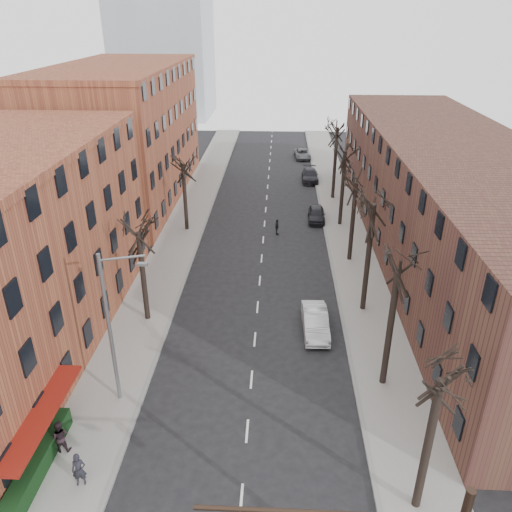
# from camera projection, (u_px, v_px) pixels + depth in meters

# --- Properties ---
(sidewalk_left) EXTENTS (4.00, 90.00, 0.15)m
(sidewalk_left) POSITION_uv_depth(u_px,v_px,m) (185.00, 225.00, 50.16)
(sidewalk_left) COLOR gray
(sidewalk_left) RESTS_ON ground
(sidewalk_right) EXTENTS (4.00, 90.00, 0.15)m
(sidewalk_right) POSITION_uv_depth(u_px,v_px,m) (345.00, 228.00, 49.48)
(sidewalk_right) COLOR gray
(sidewalk_right) RESTS_ON ground
(building_left_far) EXTENTS (12.00, 28.00, 14.00)m
(building_left_far) POSITION_uv_depth(u_px,v_px,m) (124.00, 136.00, 55.53)
(building_left_far) COLOR brown
(building_left_far) RESTS_ON ground
(building_right) EXTENTS (12.00, 50.00, 10.00)m
(building_right) POSITION_uv_depth(u_px,v_px,m) (450.00, 200.00, 42.49)
(building_right) COLOR #4E3024
(building_right) RESTS_ON ground
(awning_left) EXTENTS (1.20, 7.00, 0.15)m
(awning_left) POSITION_uv_depth(u_px,v_px,m) (52.00, 455.00, 24.24)
(awning_left) COLOR maroon
(awning_left) RESTS_ON ground
(hedge) EXTENTS (0.80, 6.00, 1.00)m
(hedge) POSITION_uv_depth(u_px,v_px,m) (38.00, 462.00, 23.06)
(hedge) COLOR black
(hedge) RESTS_ON sidewalk_left
(tree_right_a) EXTENTS (5.20, 5.20, 10.00)m
(tree_right_a) POSITION_uv_depth(u_px,v_px,m) (415.00, 506.00, 21.73)
(tree_right_a) COLOR black
(tree_right_a) RESTS_ON ground
(tree_right_b) EXTENTS (5.20, 5.20, 10.80)m
(tree_right_b) POSITION_uv_depth(u_px,v_px,m) (382.00, 384.00, 28.90)
(tree_right_b) COLOR black
(tree_right_b) RESTS_ON ground
(tree_right_c) EXTENTS (5.20, 5.20, 11.60)m
(tree_right_c) POSITION_uv_depth(u_px,v_px,m) (362.00, 310.00, 36.08)
(tree_right_c) COLOR black
(tree_right_c) RESTS_ON ground
(tree_right_d) EXTENTS (5.20, 5.20, 10.00)m
(tree_right_d) POSITION_uv_depth(u_px,v_px,m) (349.00, 260.00, 43.25)
(tree_right_d) COLOR black
(tree_right_d) RESTS_ON ground
(tree_right_e) EXTENTS (5.20, 5.20, 10.80)m
(tree_right_e) POSITION_uv_depth(u_px,v_px,m) (340.00, 225.00, 50.43)
(tree_right_e) COLOR black
(tree_right_e) RESTS_ON ground
(tree_right_f) EXTENTS (5.20, 5.20, 11.60)m
(tree_right_f) POSITION_uv_depth(u_px,v_px,m) (332.00, 199.00, 57.61)
(tree_right_f) COLOR black
(tree_right_f) RESTS_ON ground
(tree_left_a) EXTENTS (5.20, 5.20, 9.50)m
(tree_left_a) POSITION_uv_depth(u_px,v_px,m) (148.00, 319.00, 34.93)
(tree_left_a) COLOR black
(tree_left_a) RESTS_ON ground
(tree_left_b) EXTENTS (5.20, 5.20, 9.50)m
(tree_left_b) POSITION_uv_depth(u_px,v_px,m) (187.00, 230.00, 49.28)
(tree_left_b) COLOR black
(tree_left_b) RESTS_ON ground
(streetlight) EXTENTS (2.45, 0.22, 9.03)m
(streetlight) POSITION_uv_depth(u_px,v_px,m) (112.00, 324.00, 25.53)
(streetlight) COLOR slate
(streetlight) RESTS_ON ground
(silver_sedan) EXTENTS (1.76, 4.67, 1.52)m
(silver_sedan) POSITION_uv_depth(u_px,v_px,m) (315.00, 322.00, 33.31)
(silver_sedan) COLOR #BABCC2
(silver_sedan) RESTS_ON ground
(parked_car_near) EXTENTS (1.80, 4.24, 1.43)m
(parked_car_near) POSITION_uv_depth(u_px,v_px,m) (316.00, 214.00, 51.22)
(parked_car_near) COLOR black
(parked_car_near) RESTS_ON ground
(parked_car_mid) EXTENTS (2.06, 5.00, 1.45)m
(parked_car_mid) POSITION_uv_depth(u_px,v_px,m) (310.00, 175.00, 63.33)
(parked_car_mid) COLOR black
(parked_car_mid) RESTS_ON ground
(parked_car_far) EXTENTS (2.50, 4.85, 1.31)m
(parked_car_far) POSITION_uv_depth(u_px,v_px,m) (302.00, 154.00, 73.21)
(parked_car_far) COLOR #57595E
(parked_car_far) RESTS_ON ground
(pedestrian_a) EXTENTS (0.71, 0.54, 1.73)m
(pedestrian_a) POSITION_uv_depth(u_px,v_px,m) (79.00, 470.00, 22.23)
(pedestrian_a) COLOR black
(pedestrian_a) RESTS_ON sidewalk_left
(pedestrian_b) EXTENTS (0.92, 0.75, 1.75)m
(pedestrian_b) POSITION_uv_depth(u_px,v_px,m) (60.00, 436.00, 23.97)
(pedestrian_b) COLOR black
(pedestrian_b) RESTS_ON sidewalk_left
(pedestrian_crossing) EXTENTS (0.46, 0.96, 1.58)m
(pedestrian_crossing) POSITION_uv_depth(u_px,v_px,m) (277.00, 227.00, 47.93)
(pedestrian_crossing) COLOR black
(pedestrian_crossing) RESTS_ON ground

